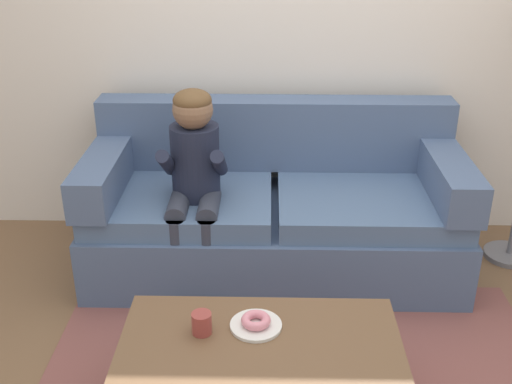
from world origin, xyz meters
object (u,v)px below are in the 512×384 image
object	(u,v)px
coffee_table	(260,347)
mug	(202,323)
person_child	(194,172)
donut	(256,320)
couch	(274,212)

from	to	relation	value
coffee_table	mug	xyz separation A→B (m)	(-0.23, 0.04, 0.09)
mug	coffee_table	bearing A→B (deg)	-8.88
coffee_table	person_child	size ratio (longest dim) A/B	1.00
coffee_table	mug	world-z (taller)	mug
coffee_table	person_child	distance (m)	1.14
coffee_table	donut	xyz separation A→B (m)	(-0.02, 0.08, 0.07)
couch	donut	xyz separation A→B (m)	(-0.08, -1.16, 0.11)
coffee_table	donut	bearing A→B (deg)	104.33
couch	mug	size ratio (longest dim) A/B	23.06
coffee_table	person_child	bearing A→B (deg)	109.50
couch	person_child	xyz separation A→B (m)	(-0.43, -0.20, 0.33)
donut	mug	bearing A→B (deg)	-169.22
couch	donut	distance (m)	1.17
couch	donut	world-z (taller)	couch
person_child	donut	size ratio (longest dim) A/B	9.18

